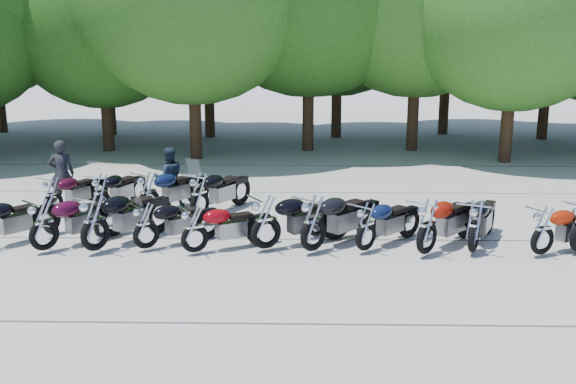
{
  "coord_description": "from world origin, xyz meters",
  "views": [
    {
      "loc": [
        0.31,
        -13.02,
        4.61
      ],
      "look_at": [
        0.0,
        1.5,
        1.1
      ],
      "focal_mm": 42.0,
      "sensor_mm": 36.0,
      "label": 1
    }
  ],
  "objects_px": {
    "motorcycle_8": "(427,225)",
    "motorcycle_5": "(266,220)",
    "motorcycle_1": "(43,223)",
    "motorcycle_6": "(313,221)",
    "motorcycle_7": "(366,225)",
    "rider_1": "(169,177)",
    "motorcycle_3": "(146,224)",
    "motorcycle_12": "(53,195)",
    "motorcycle_4": "(194,228)",
    "motorcycle_14": "(148,192)",
    "motorcycle_13": "(101,193)",
    "motorcycle_15": "(199,194)",
    "rider_0": "(62,174)",
    "motorcycle_10": "(543,229)",
    "motorcycle_9": "(474,225)",
    "motorcycle_2": "(94,221)"
  },
  "relations": [
    {
      "from": "motorcycle_5",
      "to": "motorcycle_7",
      "type": "distance_m",
      "value": 2.11
    },
    {
      "from": "motorcycle_12",
      "to": "rider_0",
      "type": "bearing_deg",
      "value": -54.12
    },
    {
      "from": "motorcycle_14",
      "to": "rider_0",
      "type": "height_order",
      "value": "rider_0"
    },
    {
      "from": "motorcycle_12",
      "to": "motorcycle_7",
      "type": "bearing_deg",
      "value": -169.75
    },
    {
      "from": "motorcycle_6",
      "to": "motorcycle_8",
      "type": "bearing_deg",
      "value": -138.92
    },
    {
      "from": "motorcycle_15",
      "to": "motorcycle_13",
      "type": "bearing_deg",
      "value": 26.29
    },
    {
      "from": "motorcycle_7",
      "to": "motorcycle_2",
      "type": "bearing_deg",
      "value": 45.15
    },
    {
      "from": "motorcycle_3",
      "to": "motorcycle_13",
      "type": "distance_m",
      "value": 3.19
    },
    {
      "from": "motorcycle_8",
      "to": "motorcycle_7",
      "type": "bearing_deg",
      "value": 31.44
    },
    {
      "from": "motorcycle_12",
      "to": "motorcycle_1",
      "type": "bearing_deg",
      "value": 135.74
    },
    {
      "from": "motorcycle_1",
      "to": "motorcycle_8",
      "type": "distance_m",
      "value": 8.02
    },
    {
      "from": "motorcycle_15",
      "to": "motorcycle_14",
      "type": "bearing_deg",
      "value": 25.97
    },
    {
      "from": "motorcycle_1",
      "to": "motorcycle_6",
      "type": "relative_size",
      "value": 0.93
    },
    {
      "from": "motorcycle_9",
      "to": "rider_1",
      "type": "height_order",
      "value": "rider_1"
    },
    {
      "from": "motorcycle_7",
      "to": "motorcycle_15",
      "type": "xyz_separation_m",
      "value": [
        -3.89,
        2.49,
        0.05
      ]
    },
    {
      "from": "motorcycle_5",
      "to": "motorcycle_10",
      "type": "bearing_deg",
      "value": -122.96
    },
    {
      "from": "motorcycle_10",
      "to": "motorcycle_2",
      "type": "bearing_deg",
      "value": 61.88
    },
    {
      "from": "motorcycle_7",
      "to": "motorcycle_14",
      "type": "distance_m",
      "value": 5.8
    },
    {
      "from": "motorcycle_4",
      "to": "motorcycle_1",
      "type": "bearing_deg",
      "value": 60.24
    },
    {
      "from": "motorcycle_7",
      "to": "motorcycle_10",
      "type": "relative_size",
      "value": 1.01
    },
    {
      "from": "motorcycle_10",
      "to": "motorcycle_13",
      "type": "xyz_separation_m",
      "value": [
        -10.02,
        2.9,
        0.01
      ]
    },
    {
      "from": "motorcycle_15",
      "to": "rider_0",
      "type": "distance_m",
      "value": 4.03
    },
    {
      "from": "motorcycle_4",
      "to": "motorcycle_13",
      "type": "height_order",
      "value": "motorcycle_13"
    },
    {
      "from": "motorcycle_15",
      "to": "motorcycle_6",
      "type": "bearing_deg",
      "value": 168.53
    },
    {
      "from": "motorcycle_13",
      "to": "rider_1",
      "type": "xyz_separation_m",
      "value": [
        1.53,
        0.99,
        0.19
      ]
    },
    {
      "from": "motorcycle_8",
      "to": "motorcycle_5",
      "type": "bearing_deg",
      "value": 36.48
    },
    {
      "from": "motorcycle_2",
      "to": "motorcycle_9",
      "type": "xyz_separation_m",
      "value": [
        7.94,
        0.1,
        -0.06
      ]
    },
    {
      "from": "motorcycle_9",
      "to": "motorcycle_4",
      "type": "bearing_deg",
      "value": 26.67
    },
    {
      "from": "motorcycle_6",
      "to": "motorcycle_12",
      "type": "xyz_separation_m",
      "value": [
        -6.49,
        2.7,
        -0.12
      ]
    },
    {
      "from": "motorcycle_7",
      "to": "motorcycle_13",
      "type": "relative_size",
      "value": 1.0
    },
    {
      "from": "motorcycle_4",
      "to": "rider_1",
      "type": "height_order",
      "value": "rider_1"
    },
    {
      "from": "motorcycle_9",
      "to": "rider_0",
      "type": "xyz_separation_m",
      "value": [
        -9.97,
        3.76,
        0.24
      ]
    },
    {
      "from": "motorcycle_13",
      "to": "motorcycle_15",
      "type": "bearing_deg",
      "value": -163.72
    },
    {
      "from": "motorcycle_5",
      "to": "motorcycle_8",
      "type": "xyz_separation_m",
      "value": [
        3.35,
        -0.27,
        -0.01
      ]
    },
    {
      "from": "motorcycle_6",
      "to": "rider_1",
      "type": "height_order",
      "value": "rider_1"
    },
    {
      "from": "motorcycle_7",
      "to": "motorcycle_4",
      "type": "bearing_deg",
      "value": 46.8
    },
    {
      "from": "motorcycle_3",
      "to": "motorcycle_10",
      "type": "bearing_deg",
      "value": -129.58
    },
    {
      "from": "motorcycle_4",
      "to": "motorcycle_13",
      "type": "distance_m",
      "value": 4.05
    },
    {
      "from": "motorcycle_14",
      "to": "motorcycle_15",
      "type": "relative_size",
      "value": 1.0
    },
    {
      "from": "motorcycle_4",
      "to": "motorcycle_12",
      "type": "bearing_deg",
      "value": 26.23
    },
    {
      "from": "motorcycle_8",
      "to": "rider_0",
      "type": "height_order",
      "value": "rider_0"
    },
    {
      "from": "motorcycle_3",
      "to": "motorcycle_9",
      "type": "relative_size",
      "value": 0.91
    },
    {
      "from": "rider_1",
      "to": "motorcycle_3",
      "type": "bearing_deg",
      "value": 72.32
    },
    {
      "from": "motorcycle_1",
      "to": "motorcycle_2",
      "type": "xyz_separation_m",
      "value": [
        1.09,
        -0.02,
        0.06
      ]
    },
    {
      "from": "motorcycle_7",
      "to": "rider_1",
      "type": "relative_size",
      "value": 1.34
    },
    {
      "from": "motorcycle_4",
      "to": "motorcycle_7",
      "type": "distance_m",
      "value": 3.59
    },
    {
      "from": "motorcycle_10",
      "to": "rider_1",
      "type": "height_order",
      "value": "rider_1"
    },
    {
      "from": "motorcycle_7",
      "to": "motorcycle_14",
      "type": "height_order",
      "value": "motorcycle_14"
    },
    {
      "from": "motorcycle_4",
      "to": "motorcycle_10",
      "type": "height_order",
      "value": "motorcycle_10"
    },
    {
      "from": "motorcycle_4",
      "to": "motorcycle_14",
      "type": "relative_size",
      "value": 0.9
    }
  ]
}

